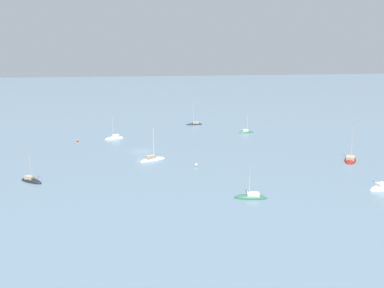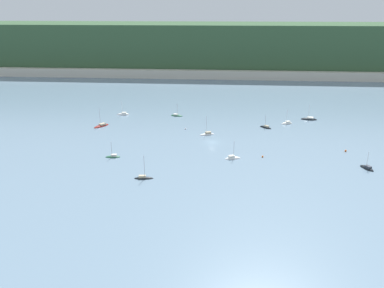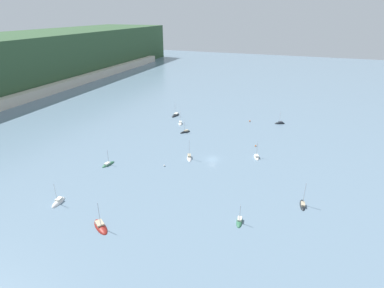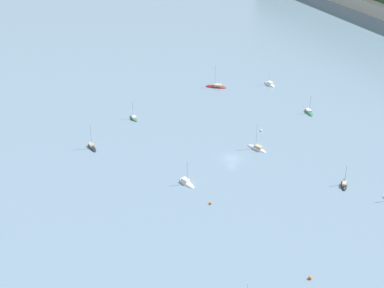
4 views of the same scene
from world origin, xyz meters
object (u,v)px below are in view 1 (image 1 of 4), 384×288
Objects in this scene: sailboat_0 at (194,124)px; mooring_buoy_2 at (77,141)px; sailboat_6 at (152,160)px; sailboat_8 at (350,160)px; sailboat_1 at (251,198)px; sailboat_9 at (246,132)px; sailboat_4 at (114,138)px; sailboat_5 at (383,189)px; mooring_buoy_0 at (196,165)px; sailboat_7 at (31,181)px.

mooring_buoy_2 is at bearing 22.98° from sailboat_0.
sailboat_8 is (-44.65, 7.60, -0.03)m from sailboat_6.
sailboat_6 reaches higher than sailboat_1.
sailboat_6 is (16.81, 41.08, -0.00)m from sailboat_0.
sailboat_9 is 10.03× the size of mooring_buoy_2.
sailboat_6 is 13.68× the size of mooring_buoy_2.
sailboat_6 is at bearing 62.68° from sailboat_0.
sailboat_6 is (-9.39, 23.78, 0.01)m from sailboat_4.
sailboat_4 is at bearing 28.37° from sailboat_0.
sailboat_0 is 1.03× the size of sailboat_5.
sailboat_0 is at bearing -163.84° from sailboat_4.
sailboat_9 is (-39.70, -1.83, -0.00)m from sailboat_4.
mooring_buoy_2 is (59.32, -47.35, 0.20)m from sailboat_5.
mooring_buoy_0 is at bearing 122.83° from sailboat_8.
sailboat_1 is 58.63m from mooring_buoy_2.
sailboat_8 is at bearing 155.34° from mooring_buoy_2.
sailboat_7 is 68.50m from sailboat_8.
sailboat_8 reaches higher than sailboat_7.
sailboat_8 reaches higher than sailboat_9.
mooring_buoy_0 reaches higher than mooring_buoy_2.
sailboat_1 is 53.49m from sailboat_9.
sailboat_0 is 41.01m from mooring_buoy_2.
sailboat_7 is at bearing -7.73° from sailboat_1.
sailboat_7 is (14.38, 34.68, -0.03)m from sailboat_4.
sailboat_7 is 10.26× the size of mooring_buoy_2.
sailboat_0 is at bearing -151.95° from mooring_buoy_2.
sailboat_4 is 10.19m from mooring_buoy_2.
sailboat_5 is at bearing -166.66° from sailboat_1.
sailboat_7 is at bearing -153.02° from sailboat_9.
mooring_buoy_2 is at bearing -6.06° from sailboat_4.
sailboat_9 is at bearing -175.61° from mooring_buoy_2.
sailboat_8 is at bearing 177.59° from mooring_buoy_0.
mooring_buoy_0 is (35.54, -1.50, 0.20)m from sailboat_8.
sailboat_5 is 47.41m from sailboat_6.
sailboat_8 is at bearing 114.69° from sailboat_0.
sailboat_4 is 35.14m from mooring_buoy_0.
sailboat_4 is 62.49m from sailboat_8.
sailboat_1 is at bearing 125.96° from mooring_buoy_2.
sailboat_7 reaches higher than mooring_buoy_2.
sailboat_8 is 35.58m from mooring_buoy_0.
sailboat_0 is at bearing 89.05° from sailboat_7.
sailboat_8 is at bearing -135.52° from sailboat_1.
sailboat_8 is 70.45m from mooring_buoy_2.
sailboat_7 is at bearing 8.30° from mooring_buoy_0.
sailboat_4 reaches higher than mooring_buoy_0.
sailboat_5 is at bearing -86.38° from sailboat_9.
sailboat_6 is 10.96m from mooring_buoy_0.
sailboat_5 is 12.17× the size of mooring_buoy_0.
sailboat_7 is 33.00m from mooring_buoy_2.
sailboat_4 is 0.84× the size of sailboat_6.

